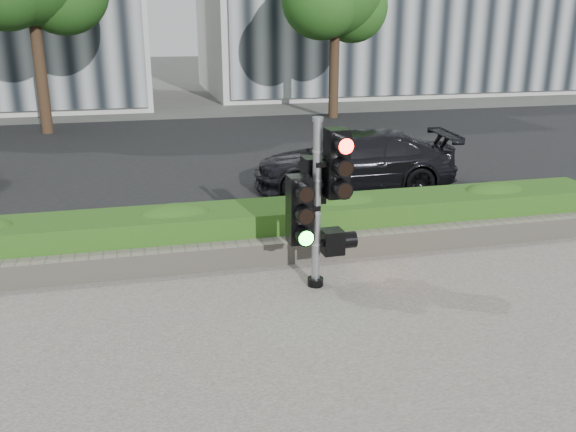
# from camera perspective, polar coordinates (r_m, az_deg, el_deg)

# --- Properties ---
(ground) EXTENTS (120.00, 120.00, 0.00)m
(ground) POSITION_cam_1_polar(r_m,az_deg,el_deg) (7.44, 0.54, -9.99)
(ground) COLOR #51514C
(ground) RESTS_ON ground
(road) EXTENTS (60.00, 13.00, 0.02)m
(road) POSITION_cam_1_polar(r_m,az_deg,el_deg) (16.81, -8.00, 5.72)
(road) COLOR black
(road) RESTS_ON ground
(curb) EXTENTS (60.00, 0.25, 0.12)m
(curb) POSITION_cam_1_polar(r_m,az_deg,el_deg) (10.25, -3.84, -1.68)
(curb) COLOR gray
(curb) RESTS_ON ground
(stone_wall) EXTENTS (12.00, 0.32, 0.34)m
(stone_wall) POSITION_cam_1_polar(r_m,az_deg,el_deg) (9.04, -2.45, -3.41)
(stone_wall) COLOR gray
(stone_wall) RESTS_ON sidewalk
(hedge) EXTENTS (12.00, 1.00, 0.68)m
(hedge) POSITION_cam_1_polar(r_m,az_deg,el_deg) (9.59, -3.24, -1.10)
(hedge) COLOR #478A2A
(hedge) RESTS_ON sidewalk
(traffic_signal) EXTENTS (0.79, 0.59, 2.29)m
(traffic_signal) POSITION_cam_1_polar(r_m,az_deg,el_deg) (7.97, 2.84, 1.97)
(traffic_signal) COLOR black
(traffic_signal) RESTS_ON sidewalk
(car_dark) EXTENTS (4.43, 2.20, 1.24)m
(car_dark) POSITION_cam_1_polar(r_m,az_deg,el_deg) (13.06, 6.19, 5.15)
(car_dark) COLOR black
(car_dark) RESTS_ON road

